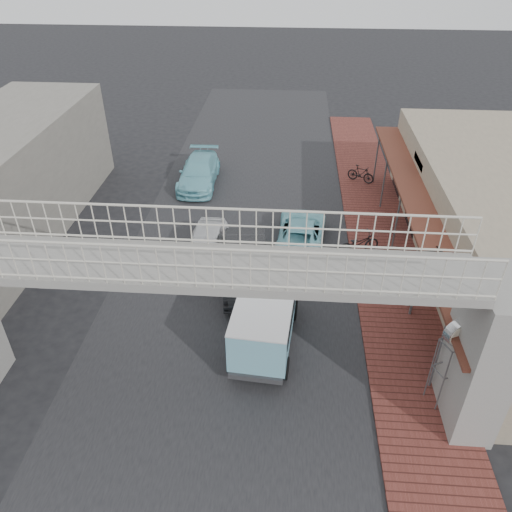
% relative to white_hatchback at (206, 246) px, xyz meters
% --- Properties ---
extents(ground, '(120.00, 120.00, 0.00)m').
position_rel_white_hatchback_xyz_m(ground, '(1.38, -3.66, -0.71)').
color(ground, black).
rests_on(ground, ground).
extents(road_strip, '(10.00, 60.00, 0.01)m').
position_rel_white_hatchback_xyz_m(road_strip, '(1.38, -3.66, -0.70)').
color(road_strip, black).
rests_on(road_strip, ground).
extents(sidewalk, '(3.00, 40.00, 0.10)m').
position_rel_white_hatchback_xyz_m(sidewalk, '(7.88, -0.66, -0.66)').
color(sidewalk, brown).
rests_on(sidewalk, ground).
extents(shophouse_row, '(7.20, 18.00, 4.00)m').
position_rel_white_hatchback_xyz_m(shophouse_row, '(12.35, 0.34, 1.30)').
color(shophouse_row, gray).
rests_on(shophouse_row, ground).
extents(footbridge, '(16.40, 2.40, 6.34)m').
position_rel_white_hatchback_xyz_m(footbridge, '(1.38, -7.66, 2.47)').
color(footbridge, gray).
rests_on(footbridge, ground).
extents(building_far_left, '(5.00, 14.00, 5.00)m').
position_rel_white_hatchback_xyz_m(building_far_left, '(-9.62, 2.34, 1.79)').
color(building_far_left, gray).
rests_on(building_far_left, ground).
extents(white_hatchback, '(1.74, 4.18, 1.41)m').
position_rel_white_hatchback_xyz_m(white_hatchback, '(0.00, 0.00, 0.00)').
color(white_hatchback, silver).
rests_on(white_hatchback, ground).
extents(dark_sedan, '(2.17, 5.01, 1.60)m').
position_rel_white_hatchback_xyz_m(dark_sedan, '(1.86, -1.38, 0.09)').
color(dark_sedan, black).
rests_on(dark_sedan, ground).
extents(angkot_curb, '(2.46, 4.74, 1.28)m').
position_rel_white_hatchback_xyz_m(angkot_curb, '(4.15, 1.63, -0.07)').
color(angkot_curb, '#76C2CD').
rests_on(angkot_curb, ground).
extents(angkot_far, '(2.04, 4.91, 1.42)m').
position_rel_white_hatchback_xyz_m(angkot_far, '(-1.58, 7.52, 0.00)').
color(angkot_far, '#7ECCDA').
rests_on(angkot_far, ground).
extents(angkot_van, '(2.29, 4.42, 2.10)m').
position_rel_white_hatchback_xyz_m(angkot_van, '(2.87, -5.08, 0.62)').
color(angkot_van, black).
rests_on(angkot_van, ground).
extents(motorcycle_near, '(2.08, 1.34, 1.03)m').
position_rel_white_hatchback_xyz_m(motorcycle_near, '(6.68, 0.86, -0.09)').
color(motorcycle_near, black).
rests_on(motorcycle_near, sidewalk).
extents(motorcycle_far, '(1.60, 1.17, 0.95)m').
position_rel_white_hatchback_xyz_m(motorcycle_far, '(7.52, 8.28, -0.13)').
color(motorcycle_far, black).
rests_on(motorcycle_far, sidewalk).
extents(street_clock, '(0.83, 0.81, 3.21)m').
position_rel_white_hatchback_xyz_m(street_clock, '(8.40, -7.22, 2.05)').
color(street_clock, '#59595B').
rests_on(street_clock, sidewalk).
extents(arrow_sign, '(1.77, 1.15, 2.97)m').
position_rel_white_hatchback_xyz_m(arrow_sign, '(9.02, -3.06, 1.79)').
color(arrow_sign, '#59595B').
rests_on(arrow_sign, sidewalk).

